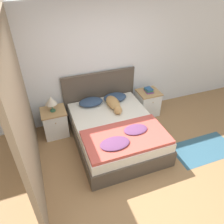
% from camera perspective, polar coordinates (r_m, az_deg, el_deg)
% --- Properties ---
extents(ground_plane, '(16.00, 16.00, 0.00)m').
position_cam_1_polar(ground_plane, '(3.88, 5.75, -18.10)').
color(ground_plane, '#997047').
extents(wall_back, '(9.00, 0.06, 2.55)m').
position_cam_1_polar(wall_back, '(4.68, -4.66, 12.24)').
color(wall_back, silver).
rests_on(wall_back, ground_plane).
extents(wall_side_left, '(0.06, 3.10, 2.55)m').
position_cam_1_polar(wall_side_left, '(3.59, -22.32, 1.72)').
color(wall_side_left, gray).
rests_on(wall_side_left, ground_plane).
extents(bed, '(1.56, 1.95, 0.52)m').
position_cam_1_polar(bed, '(4.37, 0.89, -5.29)').
color(bed, '#4C4238').
rests_on(bed, ground_plane).
extents(headboard, '(1.64, 0.06, 1.13)m').
position_cam_1_polar(headboard, '(4.95, -3.24, 4.71)').
color(headboard, '#4C4238').
rests_on(headboard, ground_plane).
extents(nightstand_left, '(0.50, 0.46, 0.59)m').
position_cam_1_polar(nightstand_left, '(4.70, -14.63, -2.65)').
color(nightstand_left, white).
rests_on(nightstand_left, ground_plane).
extents(nightstand_right, '(0.50, 0.46, 0.59)m').
position_cam_1_polar(nightstand_right, '(5.23, 9.32, 2.42)').
color(nightstand_right, white).
rests_on(nightstand_right, ground_plane).
extents(pillow_left, '(0.51, 0.35, 0.13)m').
position_cam_1_polar(pillow_left, '(4.68, -5.52, 2.63)').
color(pillow_left, navy).
rests_on(pillow_left, bed).
extents(pillow_right, '(0.51, 0.35, 0.13)m').
position_cam_1_polar(pillow_right, '(4.82, 0.78, 3.88)').
color(pillow_right, navy).
rests_on(pillow_right, bed).
extents(quilt, '(1.47, 0.83, 0.11)m').
position_cam_1_polar(quilt, '(3.81, 3.58, -6.61)').
color(quilt, '#BC4C42').
rests_on(quilt, bed).
extents(dog, '(0.25, 0.73, 0.18)m').
position_cam_1_polar(dog, '(4.56, 0.48, 2.13)').
color(dog, tan).
rests_on(dog, bed).
extents(book_stack, '(0.17, 0.23, 0.08)m').
position_cam_1_polar(book_stack, '(5.08, 9.54, 5.69)').
color(book_stack, '#703D7F').
rests_on(book_stack, nightstand_right).
extents(table_lamp, '(0.23, 0.23, 0.33)m').
position_cam_1_polar(table_lamp, '(4.40, -15.66, 2.85)').
color(table_lamp, '#336B4C').
rests_on(table_lamp, nightstand_left).
extents(rug, '(1.25, 0.68, 0.00)m').
position_cam_1_polar(rug, '(4.75, 22.77, -8.92)').
color(rug, '#335B70').
rests_on(rug, ground_plane).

